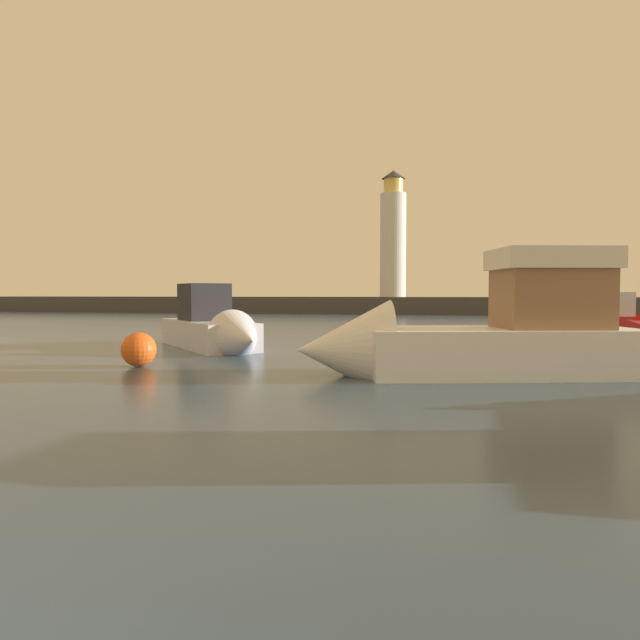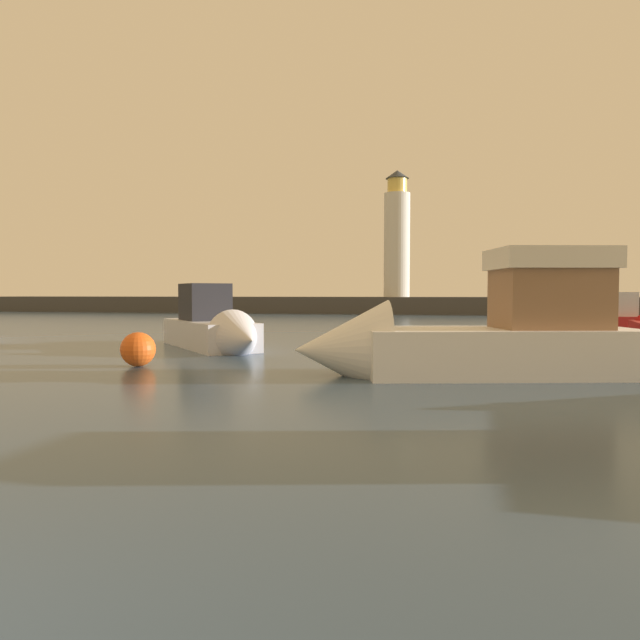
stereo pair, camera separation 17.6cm
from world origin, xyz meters
name	(u,v)px [view 1 (the left image)]	position (x,y,z in m)	size (l,w,h in m)	color
ground_plane	(369,332)	(0.00, 26.94, 0.00)	(220.00, 220.00, 0.00)	#384C60
breakwater	(404,305)	(0.00, 53.88, 0.78)	(86.33, 5.03, 1.56)	#423F3D
lighthouse	(393,237)	(-1.05, 53.88, 7.14)	(2.42, 2.42, 11.78)	silver
motorboat_0	(216,329)	(-4.00, 17.25, 0.69)	(5.76, 6.23, 2.60)	silver
motorboat_2	(462,337)	(3.92, 12.55, 0.89)	(8.22, 4.16, 3.48)	white
motorboat_3	(568,322)	(8.97, 26.25, 0.61)	(6.74, 2.83, 2.42)	#B21E1E
mooring_buoy	(139,349)	(-4.19, 12.45, 0.45)	(0.89, 0.89, 0.89)	#EA5919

